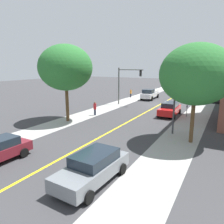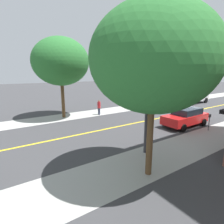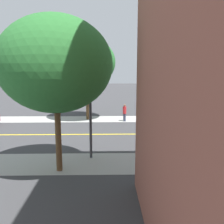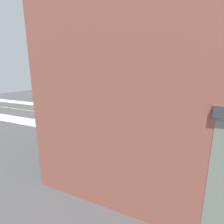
% 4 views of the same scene
% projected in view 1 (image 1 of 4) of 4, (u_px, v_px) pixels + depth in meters
% --- Properties ---
extents(ground_plane, '(140.00, 140.00, 0.00)m').
position_uv_depth(ground_plane, '(159.00, 105.00, 33.53)').
color(ground_plane, '#38383A').
extents(sidewalk_left, '(3.19, 126.00, 0.01)m').
position_uv_depth(sidewalk_left, '(201.00, 109.00, 30.62)').
color(sidewalk_left, '#9E9E99').
rests_on(sidewalk_left, ground).
extents(sidewalk_right, '(3.19, 126.00, 0.01)m').
position_uv_depth(sidewalk_right, '(124.00, 102.00, 36.43)').
color(sidewalk_right, '#9E9E99').
rests_on(sidewalk_right, ground).
extents(road_centerline_stripe, '(0.20, 126.00, 0.00)m').
position_uv_depth(road_centerline_stripe, '(159.00, 105.00, 33.53)').
color(road_centerline_stripe, yellow).
rests_on(road_centerline_stripe, ground).
extents(street_tree_left_near, '(5.57, 5.57, 7.81)m').
position_uv_depth(street_tree_left_near, '(196.00, 75.00, 16.14)').
color(street_tree_left_near, brown).
rests_on(street_tree_left_near, ground).
extents(street_tree_right_corner, '(5.79, 5.79, 8.35)m').
position_uv_depth(street_tree_right_corner, '(66.00, 68.00, 22.73)').
color(street_tree_right_corner, brown).
rests_on(street_tree_right_corner, ground).
extents(fire_hydrant, '(0.44, 0.24, 0.74)m').
position_uv_depth(fire_hydrant, '(196.00, 103.00, 33.08)').
color(fire_hydrant, silver).
rests_on(fire_hydrant, ground).
extents(parking_meter, '(0.12, 0.18, 1.42)m').
position_uv_depth(parking_meter, '(187.00, 109.00, 25.72)').
color(parking_meter, '#4C4C51').
rests_on(parking_meter, ground).
extents(traffic_light_mast, '(4.14, 0.32, 5.79)m').
position_uv_depth(traffic_light_mast, '(126.00, 80.00, 32.89)').
color(traffic_light_mast, '#474C47').
rests_on(traffic_light_mast, ground).
extents(street_lamp, '(0.70, 0.36, 5.62)m').
position_uv_depth(street_lamp, '(175.00, 95.00, 18.73)').
color(street_lamp, '#38383D').
rests_on(street_lamp, ground).
extents(red_sedan_left_curb, '(2.12, 4.66, 1.64)m').
position_uv_depth(red_sedan_left_curb, '(170.00, 109.00, 26.32)').
color(red_sedan_left_curb, red).
rests_on(red_sedan_left_curb, ground).
extents(grey_sedan_left_curb, '(2.30, 4.84, 1.60)m').
position_uv_depth(grey_sedan_left_curb, '(93.00, 167.00, 11.27)').
color(grey_sedan_left_curb, slate).
rests_on(grey_sedan_left_curb, ground).
extents(white_pickup_truck, '(2.40, 5.93, 1.91)m').
position_uv_depth(white_pickup_truck, '(150.00, 94.00, 39.33)').
color(white_pickup_truck, silver).
rests_on(white_pickup_truck, ground).
extents(pedestrian_orange_shirt, '(0.32, 0.32, 1.61)m').
position_uv_depth(pedestrian_orange_shirt, '(131.00, 93.00, 41.57)').
color(pedestrian_orange_shirt, black).
rests_on(pedestrian_orange_shirt, ground).
extents(pedestrian_red_shirt, '(0.36, 0.36, 1.72)m').
position_uv_depth(pedestrian_red_shirt, '(95.00, 108.00, 26.48)').
color(pedestrian_red_shirt, '#33384C').
rests_on(pedestrian_red_shirt, ground).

